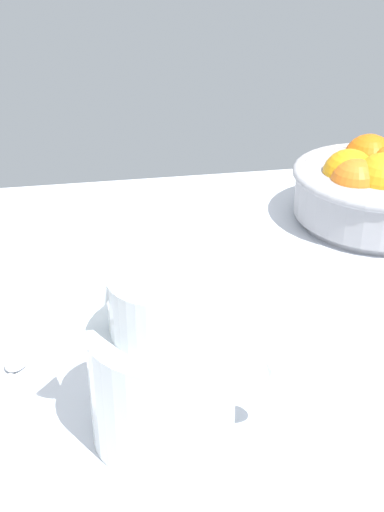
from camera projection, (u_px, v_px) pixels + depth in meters
ground_plane at (185, 330)px, 79.03cm from camera, size 129.17×88.57×3.00cm
fruit_bowl at (381, 187)px, 99.65cm from camera, size 26.11×26.11×11.37cm
juice_pitcher at (164, 380)px, 59.03cm from camera, size 17.19×12.88×17.10cm
spoon at (4, 381)px, 67.63cm from camera, size 6.27×14.00×1.00cm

